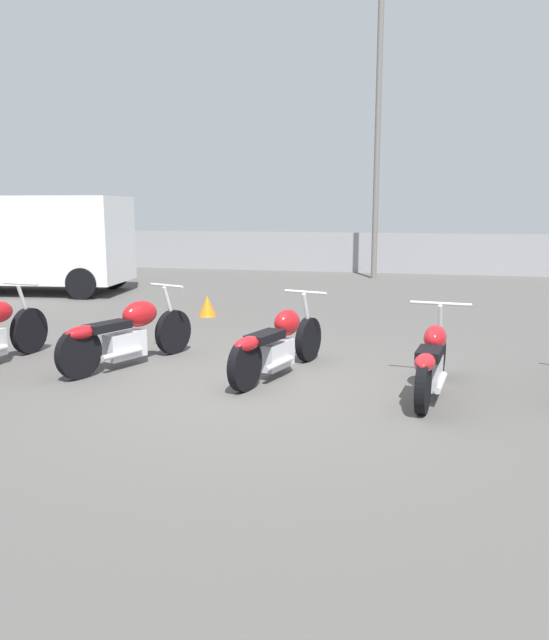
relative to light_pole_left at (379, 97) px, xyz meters
The scene contains 8 objects.
ground_plane 12.56m from the light_pole_left, 91.96° to the right, with size 60.00×60.00×0.00m, color #514F4C.
fence_back 4.67m from the light_pole_left, 104.29° to the left, with size 40.00×0.04×1.24m.
light_pole_left is the anchor object (origin of this frame).
motorcycle_slot_1 12.10m from the light_pole_left, 101.79° to the right, with size 0.98×2.08×0.98m.
motorcycle_slot_2 11.92m from the light_pole_left, 91.65° to the right, with size 0.84×2.10×0.95m.
motorcycle_slot_3 12.39m from the light_pole_left, 82.62° to the right, with size 0.69×1.95×0.93m.
parked_van 10.27m from the light_pole_left, 148.20° to the right, with size 5.49×2.63×2.27m.
traffic_cone_near 9.02m from the light_pole_left, 109.43° to the right, with size 0.33×0.33×0.39m.
Camera 1 is at (1.71, -6.59, 1.99)m, focal length 35.00 mm.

